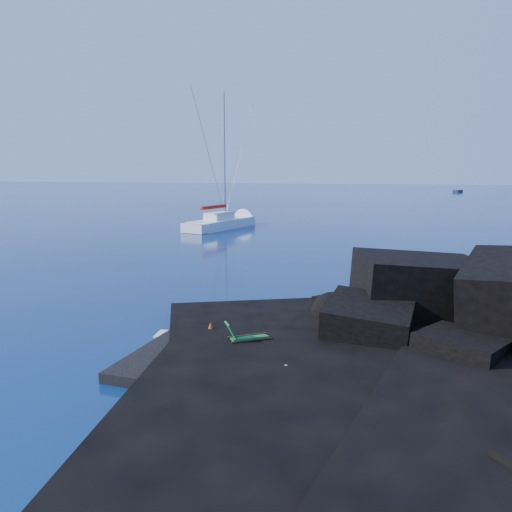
{
  "coord_description": "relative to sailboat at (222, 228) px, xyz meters",
  "views": [
    {
      "loc": [
        8.02,
        -15.03,
        6.58
      ],
      "look_at": [
        2.07,
        10.22,
        2.0
      ],
      "focal_mm": 35.0,
      "sensor_mm": 36.0,
      "label": 1
    }
  ],
  "objects": [
    {
      "name": "beach",
      "position": [
        12.75,
        -37.14,
        0.0
      ],
      "size": [
        9.08,
        6.86,
        0.7
      ],
      "primitive_type": "cube",
      "rotation": [
        0.0,
        0.0,
        -0.1
      ],
      "color": "black",
      "rests_on": "ground"
    },
    {
      "name": "sunbather",
      "position": [
        13.38,
        -38.43,
        0.53
      ],
      "size": [
        1.91,
        0.62,
        0.25
      ],
      "primitive_type": null,
      "rotation": [
        0.0,
        0.0,
        0.09
      ],
      "color": "tan",
      "rests_on": "towel"
    },
    {
      "name": "deck_chair",
      "position": [
        12.17,
        -36.32,
        0.87
      ],
      "size": [
        1.62,
        1.35,
        1.03
      ],
      "primitive_type": null,
      "rotation": [
        0.0,
        0.0,
        0.55
      ],
      "color": "#186F2F",
      "rests_on": "beach"
    },
    {
      "name": "towel",
      "position": [
        13.38,
        -38.43,
        0.38
      ],
      "size": [
        2.05,
        1.1,
        0.05
      ],
      "primitive_type": "cube",
      "rotation": [
        0.0,
        0.0,
        0.09
      ],
      "color": "white",
      "rests_on": "beach"
    },
    {
      "name": "distant_boat_a",
      "position": [
        38.74,
        95.16,
        0.0
      ],
      "size": [
        3.28,
        4.88,
        0.63
      ],
      "primitive_type": "cube",
      "rotation": [
        0.0,
        0.0,
        -0.43
      ],
      "color": "#29282D",
      "rests_on": "ground"
    },
    {
      "name": "sailboat",
      "position": [
        0.0,
        0.0,
        0.0
      ],
      "size": [
        7.13,
        14.3,
        14.75
      ],
      "primitive_type": null,
      "rotation": [
        0.0,
        0.0,
        -0.31
      ],
      "color": "white",
      "rests_on": "ground"
    },
    {
      "name": "ground",
      "position": [
        8.25,
        -37.64,
        0.0
      ],
      "size": [
        400.0,
        400.0,
        0.0
      ],
      "primitive_type": "plane",
      "color": "#031539",
      "rests_on": "ground"
    },
    {
      "name": "marker_cone",
      "position": [
        10.47,
        -35.55,
        0.62
      ],
      "size": [
        0.45,
        0.45,
        0.53
      ],
      "primitive_type": "cone",
      "rotation": [
        0.0,
        0.0,
        -0.36
      ],
      "color": "#F5560C",
      "rests_on": "beach"
    },
    {
      "name": "surf_foam",
      "position": [
        13.25,
        -32.64,
        0.0
      ],
      "size": [
        10.0,
        8.0,
        0.06
      ],
      "primitive_type": null,
      "color": "white",
      "rests_on": "ground"
    }
  ]
}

